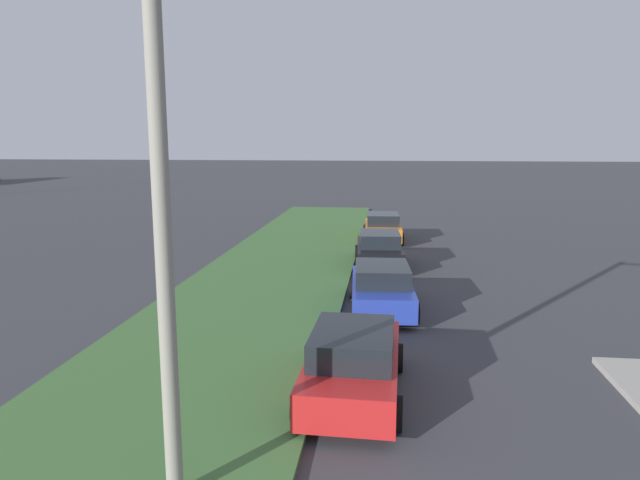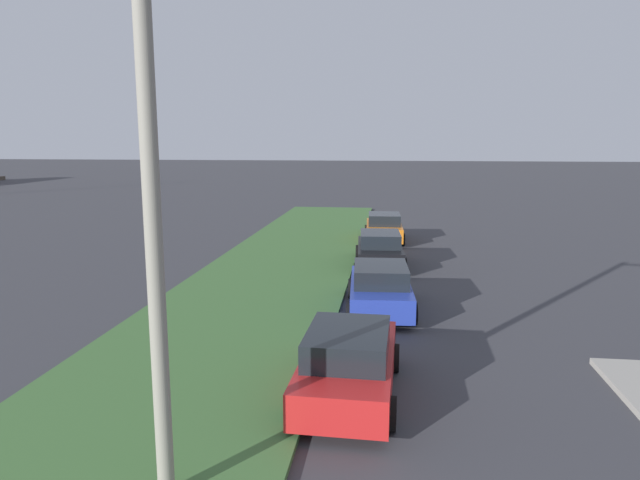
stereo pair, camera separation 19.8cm
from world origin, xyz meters
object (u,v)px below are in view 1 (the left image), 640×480
parked_car_red (353,362)px  parked_car_orange (383,228)px  parked_car_black (379,250)px  parked_car_blue (382,288)px  streetlight (186,203)px

parked_car_red → parked_car_orange: bearing=0.3°
parked_car_black → parked_car_orange: bearing=-4.0°
parked_car_red → parked_car_blue: same height
parked_car_red → streetlight: streetlight is taller
parked_car_red → parked_car_orange: same height
parked_car_blue → parked_car_red: bearing=172.0°
parked_car_red → parked_car_blue: 6.08m
parked_car_red → parked_car_black: same height
parked_car_red → parked_car_orange: 18.48m
parked_car_red → parked_car_black: 12.34m
parked_car_black → streetlight: size_ratio=0.59×
parked_car_black → streetlight: bearing=168.5°
parked_car_blue → parked_car_black: bearing=-1.8°
parked_car_orange → streetlight: 22.79m
parked_car_black → parked_car_red: bearing=175.0°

